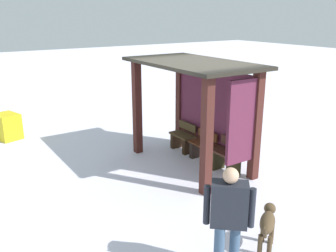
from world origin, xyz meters
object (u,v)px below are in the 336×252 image
(bus_shelter, at_px, (202,95))
(bench_left_inside, at_px, (183,139))
(bench_right_inside, at_px, (226,158))
(person_walking, at_px, (229,214))
(bench_center_inside, at_px, (203,149))
(grit_bin, at_px, (7,126))
(dog, at_px, (268,223))

(bus_shelter, bearing_deg, bench_left_inside, 170.76)
(bench_right_inside, xyz_separation_m, person_walking, (2.52, -2.25, 0.59))
(bench_right_inside, bearing_deg, bench_center_inside, 179.88)
(bus_shelter, height_order, bench_center_inside, bus_shelter)
(bench_center_inside, height_order, bench_right_inside, bench_right_inside)
(bus_shelter, bearing_deg, grit_bin, -142.04)
(bus_shelter, relative_size, person_walking, 2.06)
(person_walking, bearing_deg, grit_bin, -170.08)
(bench_center_inside, distance_m, bench_right_inside, 0.82)
(bench_center_inside, distance_m, grit_bin, 5.59)
(bench_center_inside, relative_size, grit_bin, 1.01)
(bench_center_inside, height_order, person_walking, person_walking)
(bench_right_inside, bearing_deg, bench_left_inside, 179.96)
(bus_shelter, relative_size, grit_bin, 4.49)
(bus_shelter, height_order, person_walking, bus_shelter)
(bench_right_inside, height_order, dog, bench_right_inside)
(bench_center_inside, distance_m, person_walking, 4.08)
(bench_left_inside, height_order, dog, bench_left_inside)
(bench_center_inside, xyz_separation_m, person_walking, (3.34, -2.25, 0.61))
(bench_right_inside, relative_size, person_walking, 0.50)
(bus_shelter, xyz_separation_m, dog, (3.12, -1.19, -1.24))
(bench_left_inside, distance_m, bench_right_inside, 1.65)
(bench_left_inside, height_order, bench_right_inside, bench_right_inside)
(bench_left_inside, distance_m, grit_bin, 4.99)
(bench_left_inside, bearing_deg, person_walking, -28.38)
(bench_left_inside, height_order, grit_bin, bench_left_inside)
(bench_left_inside, bearing_deg, dog, -18.36)
(dog, bearing_deg, grit_bin, -163.41)
(person_walking, height_order, dog, person_walking)
(bench_right_inside, distance_m, person_walking, 3.43)
(person_walking, bearing_deg, bench_center_inside, 146.04)
(bench_left_inside, xyz_separation_m, bench_right_inside, (1.65, -0.00, 0.03))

